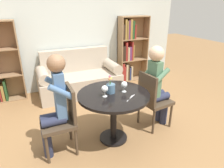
{
  "coord_description": "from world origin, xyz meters",
  "views": [
    {
      "loc": [
        -1.0,
        -2.19,
        1.86
      ],
      "look_at": [
        0.0,
        0.05,
        0.85
      ],
      "focal_mm": 32.0,
      "sensor_mm": 36.0,
      "label": 1
    }
  ],
  "objects_px": {
    "wine_glass_right": "(124,85)",
    "flower_vase": "(111,87)",
    "couch": "(79,79)",
    "bookshelf_right": "(129,50)",
    "chair_left": "(63,117)",
    "wine_glass_left": "(105,89)",
    "chair_right": "(152,98)",
    "person_right": "(157,84)",
    "person_left": "(55,104)"
  },
  "relations": [
    {
      "from": "wine_glass_right",
      "to": "flower_vase",
      "type": "bearing_deg",
      "value": 164.93
    },
    {
      "from": "couch",
      "to": "bookshelf_right",
      "type": "relative_size",
      "value": 1.09
    },
    {
      "from": "bookshelf_right",
      "to": "couch",
      "type": "bearing_deg",
      "value": -169.09
    },
    {
      "from": "bookshelf_right",
      "to": "chair_left",
      "type": "xyz_separation_m",
      "value": [
        -2.03,
        -1.99,
        -0.28
      ]
    },
    {
      "from": "bookshelf_right",
      "to": "wine_glass_left",
      "type": "xyz_separation_m",
      "value": [
        -1.49,
        -2.08,
        0.06
      ]
    },
    {
      "from": "chair_right",
      "to": "person_right",
      "type": "relative_size",
      "value": 0.69
    },
    {
      "from": "chair_left",
      "to": "chair_right",
      "type": "relative_size",
      "value": 1.0
    },
    {
      "from": "wine_glass_right",
      "to": "chair_left",
      "type": "bearing_deg",
      "value": 175.45
    },
    {
      "from": "wine_glass_left",
      "to": "chair_right",
      "type": "bearing_deg",
      "value": 6.07
    },
    {
      "from": "bookshelf_right",
      "to": "person_left",
      "type": "height_order",
      "value": "bookshelf_right"
    },
    {
      "from": "chair_right",
      "to": "wine_glass_right",
      "type": "distance_m",
      "value": 0.62
    },
    {
      "from": "couch",
      "to": "chair_left",
      "type": "height_order",
      "value": "couch"
    },
    {
      "from": "couch",
      "to": "person_right",
      "type": "bearing_deg",
      "value": -66.11
    },
    {
      "from": "chair_left",
      "to": "wine_glass_right",
      "type": "distance_m",
      "value": 0.9
    },
    {
      "from": "chair_left",
      "to": "flower_vase",
      "type": "xyz_separation_m",
      "value": [
        0.66,
        -0.02,
        0.31
      ]
    },
    {
      "from": "couch",
      "to": "chair_right",
      "type": "bearing_deg",
      "value": -68.64
    },
    {
      "from": "person_right",
      "to": "flower_vase",
      "type": "relative_size",
      "value": 5.25
    },
    {
      "from": "person_right",
      "to": "wine_glass_right",
      "type": "height_order",
      "value": "person_right"
    },
    {
      "from": "chair_right",
      "to": "flower_vase",
      "type": "distance_m",
      "value": 0.77
    },
    {
      "from": "couch",
      "to": "bookshelf_right",
      "type": "bearing_deg",
      "value": 10.91
    },
    {
      "from": "person_right",
      "to": "chair_left",
      "type": "bearing_deg",
      "value": 83.47
    },
    {
      "from": "flower_vase",
      "to": "bookshelf_right",
      "type": "bearing_deg",
      "value": 55.54
    },
    {
      "from": "bookshelf_right",
      "to": "wine_glass_right",
      "type": "xyz_separation_m",
      "value": [
        -1.2,
        -2.05,
        0.06
      ]
    },
    {
      "from": "person_left",
      "to": "wine_glass_left",
      "type": "height_order",
      "value": "person_left"
    },
    {
      "from": "person_right",
      "to": "couch",
      "type": "bearing_deg",
      "value": 17.0
    },
    {
      "from": "couch",
      "to": "flower_vase",
      "type": "height_order",
      "value": "flower_vase"
    },
    {
      "from": "chair_left",
      "to": "bookshelf_right",
      "type": "bearing_deg",
      "value": 134.74
    },
    {
      "from": "bookshelf_right",
      "to": "flower_vase",
      "type": "xyz_separation_m",
      "value": [
        -1.38,
        -2.0,
        0.03
      ]
    },
    {
      "from": "wine_glass_right",
      "to": "flower_vase",
      "type": "height_order",
      "value": "flower_vase"
    },
    {
      "from": "bookshelf_right",
      "to": "person_right",
      "type": "height_order",
      "value": "bookshelf_right"
    },
    {
      "from": "couch",
      "to": "person_left",
      "type": "xyz_separation_m",
      "value": [
        -0.76,
        -1.72,
        0.4
      ]
    },
    {
      "from": "chair_left",
      "to": "person_right",
      "type": "relative_size",
      "value": 0.69
    },
    {
      "from": "flower_vase",
      "to": "wine_glass_left",
      "type": "bearing_deg",
      "value": -146.45
    },
    {
      "from": "chair_right",
      "to": "flower_vase",
      "type": "height_order",
      "value": "flower_vase"
    },
    {
      "from": "person_right",
      "to": "flower_vase",
      "type": "xyz_separation_m",
      "value": [
        -0.78,
        -0.03,
        0.1
      ]
    },
    {
      "from": "chair_left",
      "to": "chair_right",
      "type": "distance_m",
      "value": 1.36
    },
    {
      "from": "chair_right",
      "to": "wine_glass_left",
      "type": "xyz_separation_m",
      "value": [
        -0.82,
        -0.09,
        0.33
      ]
    },
    {
      "from": "bookshelf_right",
      "to": "person_right",
      "type": "bearing_deg",
      "value": -106.69
    },
    {
      "from": "chair_left",
      "to": "wine_glass_right",
      "type": "bearing_deg",
      "value": 85.83
    },
    {
      "from": "person_left",
      "to": "person_right",
      "type": "xyz_separation_m",
      "value": [
        1.52,
        0.01,
        -0.0
      ]
    },
    {
      "from": "couch",
      "to": "wine_glass_left",
      "type": "bearing_deg",
      "value": -94.34
    },
    {
      "from": "flower_vase",
      "to": "chair_right",
      "type": "bearing_deg",
      "value": 0.82
    },
    {
      "from": "chair_left",
      "to": "person_left",
      "type": "height_order",
      "value": "person_left"
    },
    {
      "from": "chair_left",
      "to": "wine_glass_right",
      "type": "relative_size",
      "value": 6.07
    },
    {
      "from": "wine_glass_right",
      "to": "person_left",
      "type": "bearing_deg",
      "value": 175.81
    },
    {
      "from": "couch",
      "to": "person_left",
      "type": "relative_size",
      "value": 1.29
    },
    {
      "from": "couch",
      "to": "bookshelf_right",
      "type": "height_order",
      "value": "bookshelf_right"
    },
    {
      "from": "chair_left",
      "to": "flower_vase",
      "type": "relative_size",
      "value": 3.65
    },
    {
      "from": "chair_right",
      "to": "flower_vase",
      "type": "bearing_deg",
      "value": 83.92
    },
    {
      "from": "wine_glass_right",
      "to": "wine_glass_left",
      "type": "bearing_deg",
      "value": -174.51
    }
  ]
}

